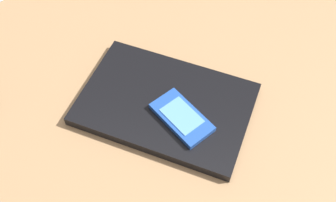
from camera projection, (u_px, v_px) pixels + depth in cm
name	position (u px, v px, depth cm)	size (l,w,h in cm)	color
desk_surface	(201.00, 104.00, 79.20)	(120.00, 80.00, 3.00)	#9E7751
laptop_closed	(168.00, 104.00, 76.22)	(31.79, 21.27, 1.95)	black
cell_phone_on_laptop	(184.00, 118.00, 72.60)	(12.72, 12.41, 1.19)	#1E479E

